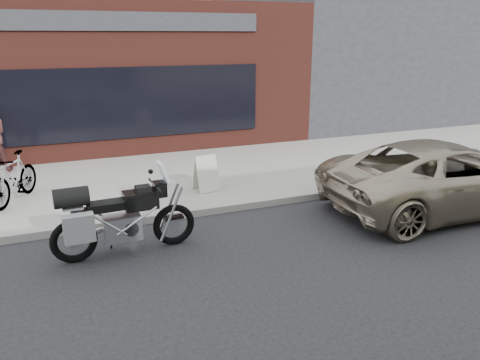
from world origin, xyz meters
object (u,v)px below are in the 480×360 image
at_px(minivan, 445,176).
at_px(sandwich_sign, 206,173).
at_px(motorcycle, 115,218).
at_px(bicycle_rear, 14,178).

distance_m(minivan, sandwich_sign, 5.14).
height_order(motorcycle, sandwich_sign, motorcycle).
distance_m(motorcycle, minivan, 6.71).
distance_m(minivan, bicycle_rear, 9.04).
bearing_deg(bicycle_rear, motorcycle, -34.93).
relative_size(motorcycle, bicycle_rear, 1.39).
relative_size(motorcycle, sandwich_sign, 3.00).
height_order(bicycle_rear, sandwich_sign, bicycle_rear).
bearing_deg(motorcycle, bicycle_rear, 115.75).
bearing_deg(bicycle_rear, sandwich_sign, 15.95).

